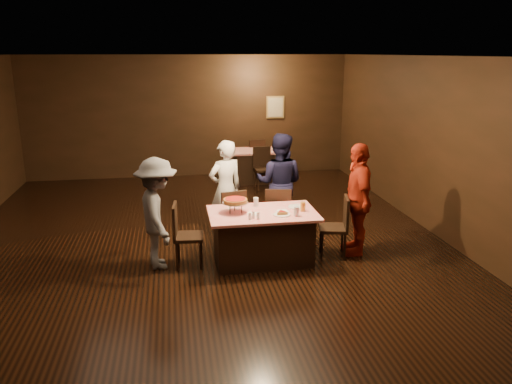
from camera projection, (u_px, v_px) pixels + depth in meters
room at (200, 115)px, 7.52m from camera, size 10.00×10.04×3.02m
main_table at (263, 237)px, 7.49m from camera, size 1.60×1.00×0.77m
back_table at (258, 166)px, 12.17m from camera, size 1.30×0.90×0.77m
chair_far_left at (230, 217)px, 8.12m from camera, size 0.51×0.51×0.95m
chair_far_right at (278, 214)px, 8.24m from camera, size 0.50×0.50×0.95m
chair_end_left at (189, 235)px, 7.29m from camera, size 0.46×0.46×0.95m
chair_end_right at (333, 227)px, 7.65m from camera, size 0.50×0.50×0.95m
chair_back_near at (264, 168)px, 11.48m from camera, size 0.45×0.45×0.95m
chair_back_far at (254, 157)px, 12.71m from camera, size 0.51×0.51×0.95m
diner_white_jacket at (226, 189)px, 8.41m from camera, size 0.71×0.59×1.66m
diner_navy_hoodie at (279, 183)px, 8.66m from camera, size 1.04×0.94×1.74m
diner_grey_knit at (157, 214)px, 7.18m from camera, size 0.77×1.14×1.63m
diner_red_shirt at (357, 199)px, 7.68m from camera, size 0.56×1.07×1.75m
pizza_stand at (235, 201)px, 7.32m from camera, size 0.38×0.38×0.22m
plate_with_slice at (282, 213)px, 7.25m from camera, size 0.25×0.25×0.06m
plate_empty at (296, 207)px, 7.62m from camera, size 0.25×0.25×0.01m
glass_front_right at (296, 211)px, 7.20m from camera, size 0.08×0.08×0.14m
glass_amber at (303, 207)px, 7.42m from camera, size 0.08×0.08×0.14m
glass_back at (256, 202)px, 7.65m from camera, size 0.08×0.08×0.14m
condiments at (254, 216)px, 7.08m from camera, size 0.17×0.10×0.09m
napkin_center at (282, 211)px, 7.44m from camera, size 0.19×0.19×0.01m
napkin_left at (253, 214)px, 7.32m from camera, size 0.21×0.21×0.01m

